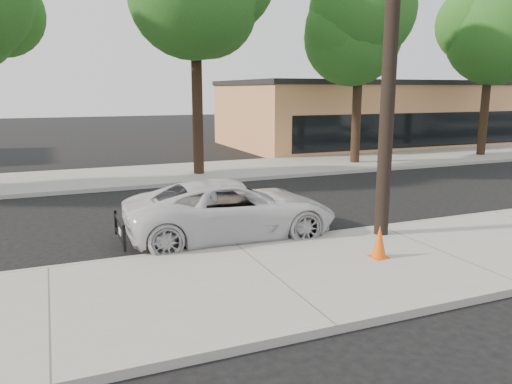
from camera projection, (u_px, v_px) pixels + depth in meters
ground at (209, 227)px, 13.42m from camera, size 120.00×120.00×0.00m
near_sidewalk at (275, 280)px, 9.51m from camera, size 90.00×4.40×0.15m
far_sidewalk at (149, 175)px, 21.09m from camera, size 90.00×5.00×0.15m
curb_near at (236, 247)px, 11.50m from camera, size 90.00×0.12×0.16m
building_main at (365, 114)px, 33.50m from camera, size 18.00×10.00×4.00m
utility_pole at (391, 42)px, 11.38m from camera, size 1.40×0.34×9.00m
tree_c at (201, 5)px, 19.77m from camera, size 4.96×4.80×9.55m
tree_d at (365, 30)px, 23.16m from camera, size 4.50×4.35×8.75m
tree_e at (497, 30)px, 25.92m from camera, size 4.80×4.65×9.25m
police_cruiser at (232, 209)px, 12.34m from camera, size 5.34×2.65×1.45m
traffic_cone at (379, 242)px, 10.49m from camera, size 0.38×0.38×0.69m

